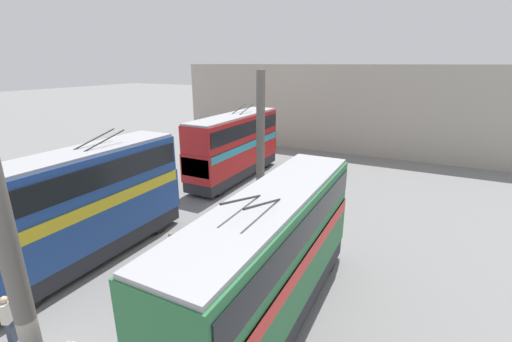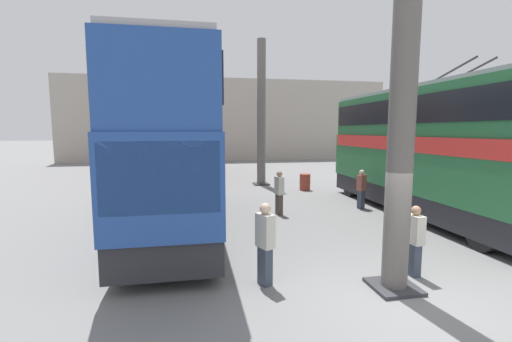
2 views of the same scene
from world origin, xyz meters
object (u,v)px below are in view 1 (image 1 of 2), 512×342
object	(u,v)px
person_by_left_row	(247,266)
oil_drum	(274,225)
bus_left_far	(272,253)
bus_right_far	(235,143)
person_by_right_row	(9,318)
person_aisle_midway	(172,249)
bus_right_near	(84,200)

from	to	relation	value
person_by_left_row	oil_drum	bearing A→B (deg)	159.45
bus_left_far	bus_right_far	bearing A→B (deg)	34.82
person_by_right_row	person_aisle_midway	xyz separation A→B (m)	(6.04, -1.86, -0.04)
bus_right_far	oil_drum	world-z (taller)	bus_right_far
bus_left_far	bus_right_far	distance (m)	16.69
person_by_right_row	bus_right_near	bearing A→B (deg)	88.96
bus_left_far	oil_drum	size ratio (longest dim) A/B	12.21
bus_right_far	person_by_right_row	xyz separation A→B (m)	(-18.61, -2.11, -2.01)
bus_left_far	person_by_left_row	xyz separation A→B (m)	(1.55, 1.82, -1.96)
person_aisle_midway	oil_drum	size ratio (longest dim) A/B	1.92
bus_right_near	person_aisle_midway	size ratio (longest dim) A/B	5.82
person_by_right_row	oil_drum	world-z (taller)	person_by_right_row
bus_left_far	bus_right_near	bearing A→B (deg)	90.40
person_by_left_row	oil_drum	xyz separation A→B (m)	(4.77, 0.92, -0.43)
bus_right_near	person_aisle_midway	distance (m)	4.66
bus_left_far	person_aisle_midway	xyz separation A→B (m)	(1.13, 5.56, -1.91)
bus_left_far	person_by_left_row	size ratio (longest dim) A/B	6.66
bus_left_far	oil_drum	bearing A→B (deg)	23.44
person_by_right_row	bus_left_far	bearing A→B (deg)	8.93
bus_right_far	person_aisle_midway	distance (m)	13.34
person_by_left_row	person_aisle_midway	bearing A→B (deg)	-115.11
bus_right_near	oil_drum	bearing A→B (deg)	-46.78
bus_right_far	person_by_left_row	bearing A→B (deg)	-147.59
person_by_right_row	person_aisle_midway	size ratio (longest dim) A/B	1.03
bus_left_far	person_aisle_midway	distance (m)	5.99
bus_left_far	person_aisle_midway	size ratio (longest dim) A/B	6.36
person_by_right_row	person_aisle_midway	world-z (taller)	person_by_right_row
person_aisle_midway	person_by_left_row	bearing A→B (deg)	175.09
person_aisle_midway	oil_drum	distance (m)	5.93
person_by_right_row	person_aisle_midway	bearing A→B (deg)	48.32
bus_right_far	person_aisle_midway	size ratio (longest dim) A/B	6.17
bus_right_near	person_by_left_row	distance (m)	8.18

